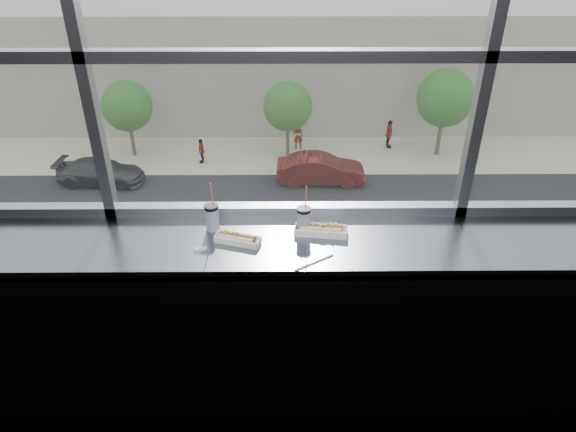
{
  "coord_description": "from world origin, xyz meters",
  "views": [
    {
      "loc": [
        -0.01,
        -1.05,
        2.61
      ],
      "look_at": [
        0.01,
        1.23,
        1.25
      ],
      "focal_mm": 32.0,
      "sensor_mm": 36.0,
      "label": 1
    }
  ],
  "objects_px": {
    "car_far_b": "(321,165)",
    "wrapper": "(201,248)",
    "hotdog_tray_right": "(321,229)",
    "tree_left": "(127,106)",
    "soda_cup_right": "(304,218)",
    "car_far_a": "(100,168)",
    "hotdog_tray_left": "(238,239)",
    "car_near_c": "(266,246)",
    "soda_cup_left": "(212,216)",
    "loose_straw": "(314,262)",
    "pedestrian_a": "(201,149)",
    "car_near_b": "(116,243)",
    "car_near_d": "(436,244)",
    "tree_center": "(288,107)",
    "tree_right": "(445,98)",
    "pedestrian_c": "(389,131)",
    "pedestrian_b": "(298,134)"
  },
  "relations": [
    {
      "from": "car_near_c",
      "to": "soda_cup_right",
      "type": "bearing_deg",
      "value": -179.36
    },
    {
      "from": "car_near_b",
      "to": "pedestrian_c",
      "type": "distance_m",
      "value": 19.35
    },
    {
      "from": "tree_right",
      "to": "hotdog_tray_right",
      "type": "bearing_deg",
      "value": -108.9
    },
    {
      "from": "car_far_a",
      "to": "tree_center",
      "type": "height_order",
      "value": "tree_center"
    },
    {
      "from": "car_near_c",
      "to": "pedestrian_a",
      "type": "xyz_separation_m",
      "value": [
        -4.34,
        10.84,
        -0.07
      ]
    },
    {
      "from": "hotdog_tray_right",
      "to": "car_near_c",
      "type": "height_order",
      "value": "hotdog_tray_right"
    },
    {
      "from": "hotdog_tray_left",
      "to": "loose_straw",
      "type": "xyz_separation_m",
      "value": [
        0.4,
        -0.19,
        -0.02
      ]
    },
    {
      "from": "car_near_b",
      "to": "pedestrian_a",
      "type": "bearing_deg",
      "value": -16.14
    },
    {
      "from": "wrapper",
      "to": "car_far_a",
      "type": "bearing_deg",
      "value": 112.48
    },
    {
      "from": "hotdog_tray_left",
      "to": "soda_cup_left",
      "type": "bearing_deg",
      "value": 155.19
    },
    {
      "from": "hotdog_tray_right",
      "to": "tree_left",
      "type": "xyz_separation_m",
      "value": [
        -9.87,
        28.21,
        -8.82
      ]
    },
    {
      "from": "car_near_d",
      "to": "car_near_b",
      "type": "bearing_deg",
      "value": 88.1
    },
    {
      "from": "loose_straw",
      "to": "car_far_a",
      "type": "relative_size",
      "value": 0.04
    },
    {
      "from": "wrapper",
      "to": "car_near_c",
      "type": "relative_size",
      "value": 0.01
    },
    {
      "from": "soda_cup_left",
      "to": "car_near_c",
      "type": "relative_size",
      "value": 0.05
    },
    {
      "from": "hotdog_tray_left",
      "to": "wrapper",
      "type": "xyz_separation_m",
      "value": [
        -0.19,
        -0.07,
        -0.01
      ]
    },
    {
      "from": "hotdog_tray_right",
      "to": "pedestrian_b",
      "type": "bearing_deg",
      "value": 96.58
    },
    {
      "from": "car_far_b",
      "to": "wrapper",
      "type": "bearing_deg",
      "value": 175.98
    },
    {
      "from": "soda_cup_right",
      "to": "car_near_d",
      "type": "height_order",
      "value": "soda_cup_right"
    },
    {
      "from": "loose_straw",
      "to": "tree_right",
      "type": "xyz_separation_m",
      "value": [
        9.71,
        28.48,
        -8.36
      ]
    },
    {
      "from": "car_near_d",
      "to": "car_far_b",
      "type": "distance_m",
      "value": 9.2
    },
    {
      "from": "car_near_c",
      "to": "soda_cup_left",
      "type": "bearing_deg",
      "value": 178.89
    },
    {
      "from": "soda_cup_left",
      "to": "car_near_c",
      "type": "distance_m",
      "value": 19.63
    },
    {
      "from": "hotdog_tray_left",
      "to": "pedestrian_c",
      "type": "relative_size",
      "value": 0.11
    },
    {
      "from": "car_near_d",
      "to": "pedestrian_b",
      "type": "height_order",
      "value": "pedestrian_b"
    },
    {
      "from": "loose_straw",
      "to": "car_far_a",
      "type": "bearing_deg",
      "value": 79.75
    },
    {
      "from": "wrapper",
      "to": "pedestrian_c",
      "type": "xyz_separation_m",
      "value": [
        7.33,
        29.47,
        -10.94
      ]
    },
    {
      "from": "car_far_b",
      "to": "tree_center",
      "type": "relative_size",
      "value": 1.39
    },
    {
      "from": "wrapper",
      "to": "car_near_d",
      "type": "distance_m",
      "value": 20.95
    },
    {
      "from": "loose_straw",
      "to": "car_far_b",
      "type": "height_order",
      "value": "loose_straw"
    },
    {
      "from": "car_near_d",
      "to": "pedestrian_b",
      "type": "relative_size",
      "value": 2.95
    },
    {
      "from": "car_near_b",
      "to": "pedestrian_b",
      "type": "bearing_deg",
      "value": -37.19
    },
    {
      "from": "hotdog_tray_right",
      "to": "soda_cup_right",
      "type": "relative_size",
      "value": 1.02
    },
    {
      "from": "loose_straw",
      "to": "pedestrian_a",
      "type": "relative_size",
      "value": 0.13
    },
    {
      "from": "car_far_a",
      "to": "car_near_d",
      "type": "distance_m",
      "value": 18.91
    },
    {
      "from": "car_near_b",
      "to": "tree_left",
      "type": "bearing_deg",
      "value": 6.3
    },
    {
      "from": "wrapper",
      "to": "car_near_b",
      "type": "xyz_separation_m",
      "value": [
        -6.9,
        16.36,
        -10.9
      ]
    },
    {
      "from": "car_near_b",
      "to": "car_far_a",
      "type": "xyz_separation_m",
      "value": [
        -3.18,
        8.0,
        -0.2
      ]
    },
    {
      "from": "car_near_d",
      "to": "tree_center",
      "type": "xyz_separation_m",
      "value": [
        -6.41,
        12.0,
        2.15
      ]
    },
    {
      "from": "soda_cup_right",
      "to": "car_far_a",
      "type": "bearing_deg",
      "value": 113.7
    },
    {
      "from": "soda_cup_left",
      "to": "pedestrian_c",
      "type": "height_order",
      "value": "soda_cup_left"
    },
    {
      "from": "tree_left",
      "to": "car_far_b",
      "type": "bearing_deg",
      "value": -18.81
    },
    {
      "from": "hotdog_tray_right",
      "to": "loose_straw",
      "type": "xyz_separation_m",
      "value": [
        -0.05,
        -0.27,
        -0.02
      ]
    },
    {
      "from": "hotdog_tray_left",
      "to": "pedestrian_a",
      "type": "distance_m",
      "value": 29.74
    },
    {
      "from": "hotdog_tray_left",
      "to": "tree_center",
      "type": "distance_m",
      "value": 29.66
    },
    {
      "from": "hotdog_tray_right",
      "to": "tree_left",
      "type": "height_order",
      "value": "hotdog_tray_right"
    },
    {
      "from": "hotdog_tray_left",
      "to": "car_near_c",
      "type": "xyz_separation_m",
      "value": [
        -0.56,
        16.29,
        -11.08
      ]
    },
    {
      "from": "wrapper",
      "to": "pedestrian_b",
      "type": "xyz_separation_m",
      "value": [
        1.33,
        29.3,
        -11.02
      ]
    },
    {
      "from": "car_far_b",
      "to": "car_near_b",
      "type": "bearing_deg",
      "value": 132.23
    },
    {
      "from": "hotdog_tray_right",
      "to": "soda_cup_left",
      "type": "bearing_deg",
      "value": -177.17
    }
  ]
}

